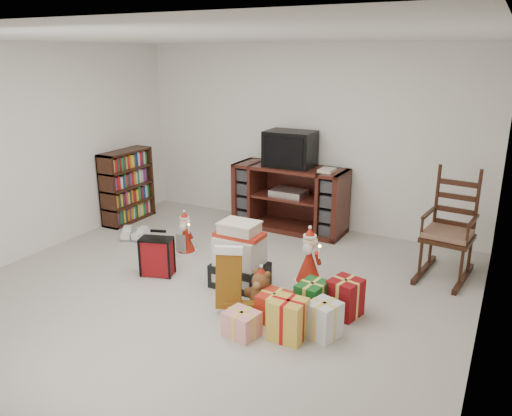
{
  "coord_description": "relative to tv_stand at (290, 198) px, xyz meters",
  "views": [
    {
      "loc": [
        2.57,
        -3.9,
        2.37
      ],
      "look_at": [
        0.22,
        0.6,
        0.79
      ],
      "focal_mm": 35.0,
      "sensor_mm": 36.0,
      "label": 1
    }
  ],
  "objects": [
    {
      "name": "room",
      "position": [
        0.09,
        -2.19,
        0.8
      ],
      "size": [
        5.01,
        5.01,
        2.51
      ],
      "color": "#B0ADA1",
      "rests_on": "ground"
    },
    {
      "name": "tv_stand",
      "position": [
        0.0,
        0.0,
        0.0
      ],
      "size": [
        1.58,
        0.6,
        0.89
      ],
      "rotation": [
        0.0,
        0.0,
        -0.03
      ],
      "color": "#4D1C16",
      "rests_on": "floor"
    },
    {
      "name": "bookshelf",
      "position": [
        -2.24,
        -0.76,
        0.05
      ],
      "size": [
        0.28,
        0.85,
        1.04
      ],
      "color": "#36190E",
      "rests_on": "floor"
    },
    {
      "name": "rocking_chair",
      "position": [
        2.16,
        -0.59,
        -0.02
      ],
      "size": [
        0.59,
        0.88,
        1.25
      ],
      "rotation": [
        0.0,
        0.0,
        -0.12
      ],
      "color": "#36190E",
      "rests_on": "floor"
    },
    {
      "name": "gift_pile",
      "position": [
        0.27,
        -1.89,
        -0.14
      ],
      "size": [
        0.56,
        0.41,
        0.7
      ],
      "rotation": [
        0.0,
        0.0,
        -0.01
      ],
      "color": "black",
      "rests_on": "floor"
    },
    {
      "name": "red_suitcase",
      "position": [
        -0.67,
        -2.09,
        -0.23
      ],
      "size": [
        0.37,
        0.27,
        0.51
      ],
      "rotation": [
        0.0,
        0.0,
        0.31
      ],
      "color": "maroon",
      "rests_on": "floor"
    },
    {
      "name": "stocking",
      "position": [
        0.45,
        -2.42,
        -0.12
      ],
      "size": [
        0.34,
        0.24,
        0.66
      ],
      "primitive_type": null,
      "rotation": [
        0.0,
        0.0,
        0.39
      ],
      "color": "#0C7012",
      "rests_on": "floor"
    },
    {
      "name": "teddy_bear",
      "position": [
        0.7,
        -2.22,
        -0.27
      ],
      "size": [
        0.26,
        0.23,
        0.39
      ],
      "color": "brown",
      "rests_on": "floor"
    },
    {
      "name": "santa_figurine",
      "position": [
        0.9,
        -1.52,
        -0.2
      ],
      "size": [
        0.31,
        0.3,
        0.65
      ],
      "color": "#A02011",
      "rests_on": "floor"
    },
    {
      "name": "mrs_claus_figurine",
      "position": [
        -0.76,
        -1.43,
        -0.24
      ],
      "size": [
        0.27,
        0.25,
        0.55
      ],
      "color": "#A02011",
      "rests_on": "floor"
    },
    {
      "name": "sneaker_pair",
      "position": [
        -1.67,
        -1.33,
        -0.4
      ],
      "size": [
        0.39,
        0.31,
        0.1
      ],
      "rotation": [
        0.0,
        0.0,
        0.37
      ],
      "color": "white",
      "rests_on": "floor"
    },
    {
      "name": "gift_cluster",
      "position": [
        1.14,
        -2.37,
        -0.3
      ],
      "size": [
        0.85,
        1.18,
        0.29
      ],
      "color": "#B22714",
      "rests_on": "floor"
    },
    {
      "name": "crt_television",
      "position": [
        -0.02,
        0.02,
        0.68
      ],
      "size": [
        0.66,
        0.49,
        0.48
      ],
      "rotation": [
        0.0,
        0.0,
        0.02
      ],
      "color": "black",
      "rests_on": "tv_stand"
    }
  ]
}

